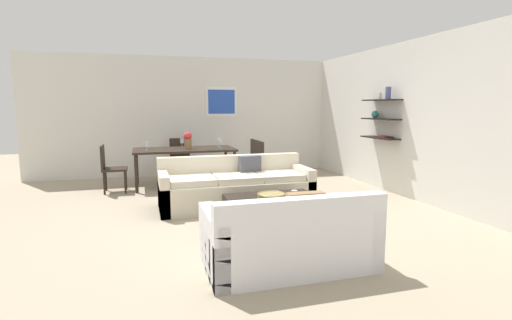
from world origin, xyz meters
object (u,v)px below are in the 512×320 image
object	(u,v)px
candle_jar	(294,193)
wine_glass_right_far	(219,141)
dining_chair_right_far	(249,157)
coffee_table	(275,213)
wine_glass_right_near	(221,143)
dining_chair_left_near	(110,165)
centerpiece_vase	(188,140)
decorative_bowl	(271,196)
dining_chair_head	(180,155)
wine_glass_head	(182,141)
dining_chair_right_near	(255,160)
loveseat_white	(289,238)
dining_table	(184,152)
sofa_beige	(236,188)
wine_glass_left_near	(147,144)

from	to	relation	value
candle_jar	wine_glass_right_far	world-z (taller)	wine_glass_right_far
dining_chair_right_far	wine_glass_right_far	size ratio (longest dim) A/B	5.06
coffee_table	wine_glass_right_near	xyz separation A→B (m)	(-0.13, 2.94, 0.66)
dining_chair_right_far	coffee_table	bearing A→B (deg)	-99.40
dining_chair_left_near	centerpiece_vase	size ratio (longest dim) A/B	2.65
decorative_bowl	dining_chair_head	bearing A→B (deg)	101.33
dining_chair_right_far	wine_glass_head	size ratio (longest dim) A/B	5.28
dining_chair_right_near	dining_chair_left_near	xyz separation A→B (m)	(-2.79, 0.00, 0.00)
wine_glass_head	loveseat_white	bearing A→B (deg)	-83.29
dining_table	dining_chair_right_far	size ratio (longest dim) A/B	2.24
decorative_bowl	centerpiece_vase	distance (m)	3.17
dining_chair_right_far	wine_glass_head	bearing A→B (deg)	171.66
sofa_beige	decorative_bowl	xyz separation A→B (m)	(0.19, -1.22, 0.13)
sofa_beige	dining_chair_left_near	xyz separation A→B (m)	(-2.00, 1.63, 0.21)
candle_jar	dining_chair_right_far	xyz separation A→B (m)	(0.25, 3.21, 0.08)
coffee_table	centerpiece_vase	world-z (taller)	centerpiece_vase
dining_table	centerpiece_vase	size ratio (longest dim) A/B	5.93
wine_glass_head	dining_table	bearing A→B (deg)	-90.00
wine_glass_head	dining_chair_head	bearing A→B (deg)	90.00
sofa_beige	centerpiece_vase	world-z (taller)	centerpiece_vase
loveseat_white	candle_jar	xyz separation A→B (m)	(0.59, 1.32, 0.13)
decorative_bowl	dining_chair_right_far	size ratio (longest dim) A/B	0.42
candle_jar	dining_chair_left_near	xyz separation A→B (m)	(-2.54, 2.78, 0.08)
dining_chair_right_near	dining_chair_head	distance (m)	1.78
sofa_beige	dining_chair_right_far	size ratio (longest dim) A/B	2.70
candle_jar	wine_glass_head	xyz separation A→B (m)	(-1.14, 3.42, 0.44)
dining_chair_right_far	wine_glass_right_far	xyz separation A→B (m)	(-0.67, -0.10, 0.37)
dining_table	dining_chair_head	xyz separation A→B (m)	(0.00, 0.89, -0.18)
wine_glass_right_near	sofa_beige	bearing A→B (deg)	-93.81
dining_chair_head	wine_glass_right_near	xyz separation A→B (m)	(0.72, -1.01, 0.35)
centerpiece_vase	wine_glass_left_near	bearing A→B (deg)	-173.10
dining_table	wine_glass_right_near	size ratio (longest dim) A/B	12.68
dining_chair_right_near	wine_glass_left_near	size ratio (longest dim) A/B	5.33
decorative_bowl	candle_jar	bearing A→B (deg)	11.51
dining_table	centerpiece_vase	world-z (taller)	centerpiece_vase
dining_chair_right_far	wine_glass_head	world-z (taller)	wine_glass_head
dining_chair_right_near	dining_chair_left_near	bearing A→B (deg)	180.00
dining_chair_left_near	coffee_table	bearing A→B (deg)	-51.71
decorative_bowl	dining_chair_right_near	size ratio (longest dim) A/B	0.42
dining_chair_right_far	wine_glass_right_far	world-z (taller)	wine_glass_right_far
loveseat_white	wine_glass_right_far	xyz separation A→B (m)	(0.16, 4.43, 0.58)
dining_chair_right_near	dining_table	bearing A→B (deg)	171.18
dining_table	centerpiece_vase	bearing A→B (deg)	-18.26
dining_table	dining_chair_right_near	world-z (taller)	dining_chair_right_near
sofa_beige	wine_glass_left_near	xyz separation A→B (m)	(-1.32, 1.73, 0.58)
sofa_beige	dining_chair_head	world-z (taller)	dining_chair_head
sofa_beige	candle_jar	world-z (taller)	sofa_beige
dining_chair_left_near	wine_glass_right_far	xyz separation A→B (m)	(2.11, 0.34, 0.37)
dining_table	wine_glass_head	distance (m)	0.46
dining_table	wine_glass_right_far	xyz separation A→B (m)	(0.72, 0.12, 0.19)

